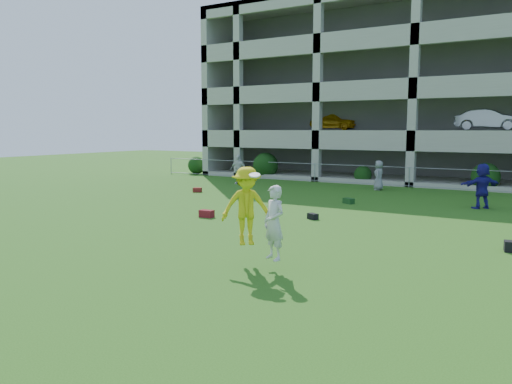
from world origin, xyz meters
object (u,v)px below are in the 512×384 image
Objects in this scene: crate_d at (511,246)px; frisbee_contest at (252,209)px; bystander_d at (482,186)px; parking_garage at (442,92)px; bystander_c at (379,175)px; bystander_b at (238,169)px.

frisbee_contest is at bearing -138.19° from crate_d.
bystander_d is 0.06× the size of parking_garage.
bystander_d is at bearing -72.96° from parking_garage.
bystander_c is 0.05× the size of parking_garage.
bystander_b is 0.93× the size of bystander_d.
bystander_d is at bearing -18.54° from bystander_b.
bystander_c is 14.11m from crate_d.
crate_d is (1.68, -7.82, -0.82)m from bystander_d.
crate_d is (15.84, -10.61, -0.75)m from bystander_b.
bystander_b reaches higher than bystander_c.
bystander_b is 18.65m from frisbee_contest.
frisbee_contest is (-5.44, -4.86, 1.26)m from crate_d.
frisbee_contest reaches higher than bystander_d.
bystander_b is 0.06× the size of parking_garage.
bystander_b reaches higher than crate_d.
bystander_c is at bearing 1.84° from bystander_b.
bystander_d is 16.57m from parking_garage.
parking_garage is (-0.87, 27.77, 4.60)m from frisbee_contest.
bystander_d reaches higher than bystander_c.
bystander_c is 4.70× the size of crate_d.
parking_garage is at bearing 44.84° from bystander_b.
bystander_d is 13.23m from frisbee_contest.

